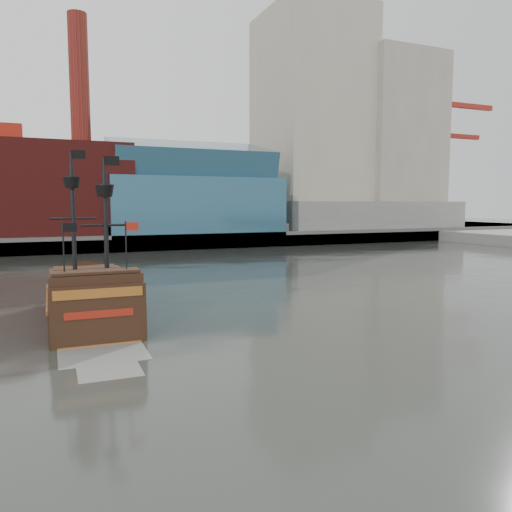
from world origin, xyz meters
name	(u,v)px	position (x,y,z in m)	size (l,w,h in m)	color
ground	(412,373)	(0.00, 0.00, 0.00)	(400.00, 400.00, 0.00)	#2B2E29
promenade_far	(118,235)	(0.00, 92.00, 1.00)	(220.00, 60.00, 2.00)	slate
seawall	(144,243)	(0.00, 62.50, 1.30)	(220.00, 1.00, 2.60)	#4C4C49
skyline	(147,118)	(5.21, 84.56, 24.55)	(149.00, 45.00, 62.00)	brown
crane_a	(441,158)	(78.63, 82.00, 19.11)	(22.50, 4.00, 32.25)	slate
crane_b	(440,175)	(88.23, 92.00, 15.57)	(19.10, 4.00, 26.25)	slate
pirate_ship	(91,305)	(-12.12, 15.93, 1.06)	(5.21, 15.74, 11.73)	black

